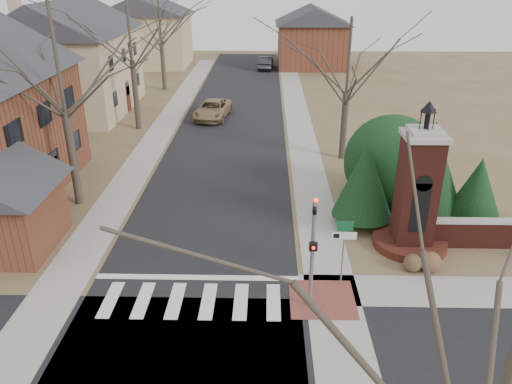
{
  "coord_description": "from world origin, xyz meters",
  "views": [
    {
      "loc": [
        2.7,
        -14.15,
        11.23
      ],
      "look_at": [
        2.24,
        6.0,
        2.06
      ],
      "focal_mm": 35.0,
      "sensor_mm": 36.0,
      "label": 1
    }
  ],
  "objects_px": {
    "traffic_signal_pole": "(313,245)",
    "brick_gate_monument": "(415,201)",
    "sign_post": "(344,240)",
    "distant_car": "(266,63)",
    "pickup_truck": "(213,109)"
  },
  "relations": [
    {
      "from": "traffic_signal_pole",
      "to": "pickup_truck",
      "type": "distance_m",
      "value": 25.17
    },
    {
      "from": "traffic_signal_pole",
      "to": "distant_car",
      "type": "relative_size",
      "value": 0.99
    },
    {
      "from": "sign_post",
      "to": "brick_gate_monument",
      "type": "xyz_separation_m",
      "value": [
        3.41,
        3.01,
        0.22
      ]
    },
    {
      "from": "brick_gate_monument",
      "to": "pickup_truck",
      "type": "distance_m",
      "value": 22.68
    },
    {
      "from": "pickup_truck",
      "to": "distant_car",
      "type": "bearing_deg",
      "value": 86.57
    },
    {
      "from": "sign_post",
      "to": "pickup_truck",
      "type": "xyz_separation_m",
      "value": [
        -7.27,
        22.97,
        -1.24
      ]
    },
    {
      "from": "traffic_signal_pole",
      "to": "brick_gate_monument",
      "type": "relative_size",
      "value": 0.69
    },
    {
      "from": "brick_gate_monument",
      "to": "pickup_truck",
      "type": "bearing_deg",
      "value": 118.14
    },
    {
      "from": "traffic_signal_pole",
      "to": "brick_gate_monument",
      "type": "distance_m",
      "value": 6.47
    },
    {
      "from": "brick_gate_monument",
      "to": "distant_car",
      "type": "height_order",
      "value": "brick_gate_monument"
    },
    {
      "from": "traffic_signal_pole",
      "to": "sign_post",
      "type": "xyz_separation_m",
      "value": [
        1.29,
        1.41,
        -0.64
      ]
    },
    {
      "from": "brick_gate_monument",
      "to": "distant_car",
      "type": "distance_m",
      "value": 41.66
    },
    {
      "from": "pickup_truck",
      "to": "sign_post",
      "type": "bearing_deg",
      "value": -64.75
    },
    {
      "from": "sign_post",
      "to": "pickup_truck",
      "type": "distance_m",
      "value": 24.12
    },
    {
      "from": "traffic_signal_pole",
      "to": "sign_post",
      "type": "relative_size",
      "value": 1.64
    }
  ]
}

